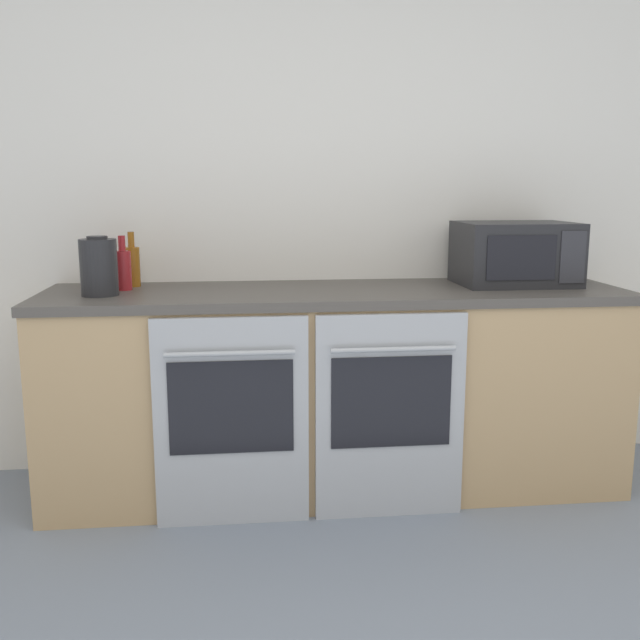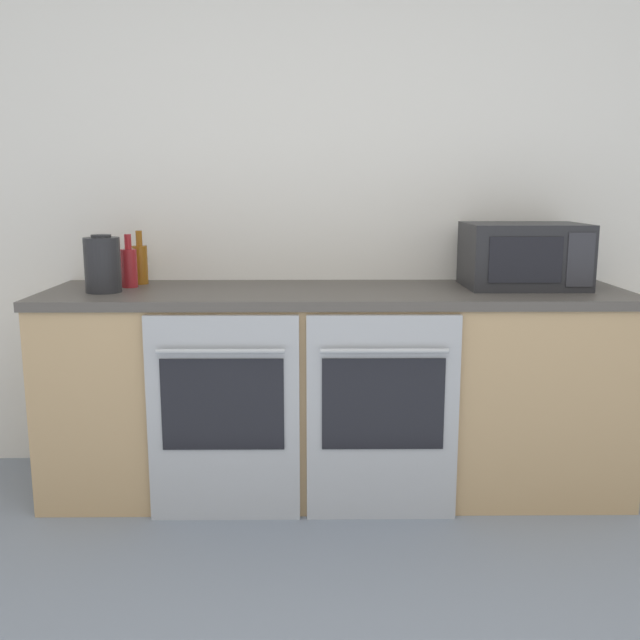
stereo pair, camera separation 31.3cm
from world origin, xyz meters
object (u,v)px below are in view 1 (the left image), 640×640
at_px(bottle_red, 123,269).
at_px(kettle, 99,267).
at_px(bottle_amber, 132,265).
at_px(oven_left, 232,421).
at_px(bottle_clear, 570,263).
at_px(microwave, 515,254).
at_px(oven_right, 390,415).

relative_size(bottle_red, kettle, 0.97).
xyz_separation_m(bottle_amber, bottle_red, (-0.02, -0.11, -0.00)).
height_order(bottle_amber, bottle_red, bottle_amber).
distance_m(oven_left, bottle_clear, 1.78).
bearing_deg(bottle_amber, bottle_red, -102.52).
distance_m(oven_left, microwave, 1.49).
height_order(microwave, bottle_clear, microwave).
relative_size(oven_left, bottle_clear, 3.99).
bearing_deg(oven_right, oven_left, 180.00).
bearing_deg(kettle, bottle_clear, 6.47).
height_order(oven_right, bottle_amber, bottle_amber).
relative_size(bottle_red, bottle_clear, 1.11).
bearing_deg(bottle_amber, kettle, -110.53).
relative_size(bottle_amber, bottle_red, 1.04).
distance_m(bottle_clear, kettle, 2.16).
bearing_deg(bottle_amber, oven_right, -26.54).
bearing_deg(kettle, oven_right, -13.41).
relative_size(microwave, bottle_red, 2.17).
bearing_deg(bottle_red, oven_left, -43.08).
relative_size(oven_right, bottle_red, 3.61).
relative_size(oven_left, kettle, 3.49).
relative_size(oven_right, microwave, 1.66).
distance_m(bottle_amber, bottle_clear, 2.05).
xyz_separation_m(oven_left, bottle_red, (-0.46, 0.43, 0.56)).
distance_m(oven_right, microwave, 0.99).
xyz_separation_m(microwave, bottle_red, (-1.75, 0.01, -0.05)).
height_order(oven_left, bottle_amber, bottle_amber).
bearing_deg(bottle_amber, oven_left, -50.93).
bearing_deg(oven_left, bottle_amber, 129.07).
bearing_deg(bottle_red, oven_right, -21.36).
bearing_deg(oven_right, kettle, 166.59).
relative_size(microwave, bottle_clear, 2.40).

